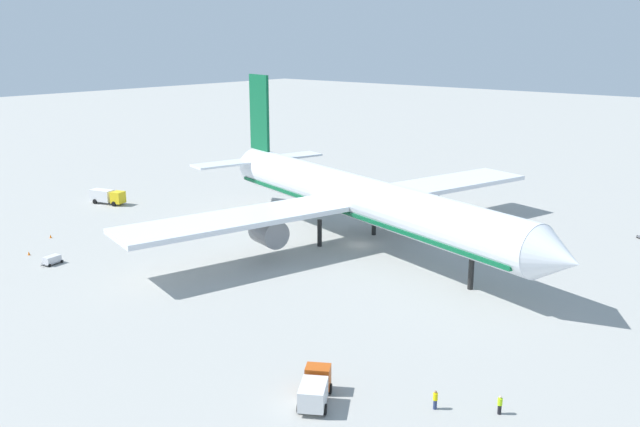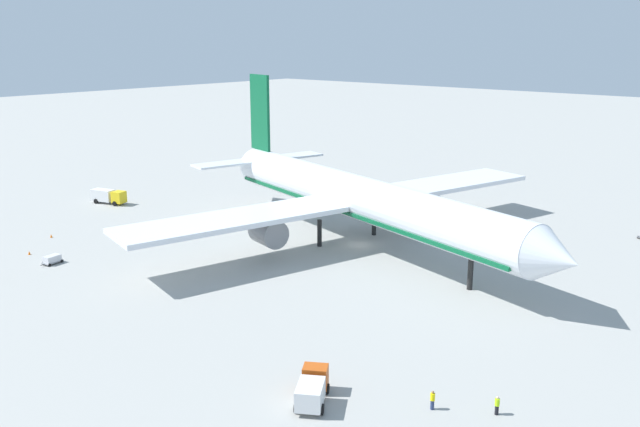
# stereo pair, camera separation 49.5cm
# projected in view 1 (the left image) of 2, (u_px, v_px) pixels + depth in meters

# --- Properties ---
(ground_plane) EXTENTS (600.00, 600.00, 0.00)m
(ground_plane) POSITION_uv_depth(u_px,v_px,m) (360.00, 245.00, 100.00)
(ground_plane) COLOR #9E9E99
(airliner) EXTENTS (73.47, 71.10, 23.85)m
(airliner) POSITION_uv_depth(u_px,v_px,m) (355.00, 197.00, 99.25)
(airliner) COLOR silver
(airliner) RESTS_ON ground
(service_truck_1) EXTENTS (4.66, 5.62, 2.42)m
(service_truck_1) POSITION_uv_depth(u_px,v_px,m) (315.00, 388.00, 56.58)
(service_truck_1) COLOR #BF4C14
(service_truck_1) RESTS_ON ground
(service_truck_2) EXTENTS (7.26, 3.90, 2.58)m
(service_truck_2) POSITION_uv_depth(u_px,v_px,m) (107.00, 196.00, 124.60)
(service_truck_2) COLOR yellow
(service_truck_2) RESTS_ON ground
(baggage_cart_1) EXTENTS (1.87, 3.25, 1.17)m
(baggage_cart_1) POSITION_uv_depth(u_px,v_px,m) (52.00, 260.00, 91.55)
(baggage_cart_1) COLOR gray
(baggage_cart_1) RESTS_ON ground
(ground_worker_0) EXTENTS (0.43, 0.43, 1.66)m
(ground_worker_0) POSITION_uv_depth(u_px,v_px,m) (500.00, 405.00, 54.96)
(ground_worker_0) COLOR black
(ground_worker_0) RESTS_ON ground
(ground_worker_1) EXTENTS (0.43, 0.43, 1.70)m
(ground_worker_1) POSITION_uv_depth(u_px,v_px,m) (435.00, 400.00, 55.70)
(ground_worker_1) COLOR navy
(ground_worker_1) RESTS_ON ground
(traffic_cone_0) EXTENTS (0.36, 0.36, 0.55)m
(traffic_cone_0) POSITION_uv_depth(u_px,v_px,m) (51.00, 236.00, 103.63)
(traffic_cone_0) COLOR orange
(traffic_cone_0) RESTS_ON ground
(traffic_cone_1) EXTENTS (0.36, 0.36, 0.55)m
(traffic_cone_1) POSITION_uv_depth(u_px,v_px,m) (29.00, 253.00, 95.43)
(traffic_cone_1) COLOR orange
(traffic_cone_1) RESTS_ON ground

